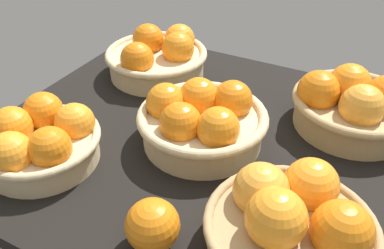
{
  "coord_description": "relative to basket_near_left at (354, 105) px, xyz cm",
  "views": [
    {
      "loc": [
        -26.54,
        57.57,
        51.46
      ],
      "look_at": [
        2.42,
        2.36,
        7.0
      ],
      "focal_mm": 38.24,
      "sensor_mm": 36.0,
      "label": 1
    }
  ],
  "objects": [
    {
      "name": "market_tray",
      "position": [
        23.32,
        16.85,
        -6.67
      ],
      "size": [
        84.0,
        72.0,
        3.0
      ],
      "primitive_type": "cube",
      "color": "black",
      "rests_on": "ground"
    },
    {
      "name": "basket_near_left",
      "position": [
        0.0,
        0.0,
        0.0
      ],
      "size": [
        24.6,
        24.6,
        12.47
      ],
      "color": "tan",
      "rests_on": "market_tray"
    },
    {
      "name": "basket_center",
      "position": [
        24.26,
        18.32,
        -0.19
      ],
      "size": [
        24.56,
        24.56,
        11.51
      ],
      "color": "#D3BC8C",
      "rests_on": "market_tray"
    },
    {
      "name": "basket_near_right",
      "position": [
        45.76,
        -1.29,
        -0.54
      ],
      "size": [
        24.51,
        24.51,
        11.42
      ],
      "color": "#D3BC8C",
      "rests_on": "market_tray"
    },
    {
      "name": "basket_far_left",
      "position": [
        2.16,
        34.43,
        -0.46
      ],
      "size": [
        24.1,
        24.1,
        12.25
      ],
      "color": "tan",
      "rests_on": "market_tray"
    },
    {
      "name": "basket_far_right",
      "position": [
        46.92,
        36.43,
        -0.74
      ],
      "size": [
        21.44,
        21.44,
        10.28
      ],
      "color": "#D3BC8C",
      "rests_on": "market_tray"
    },
    {
      "name": "loose_orange_front_gap",
      "position": [
        19.4,
        43.17,
        -1.25
      ],
      "size": [
        7.84,
        7.84,
        7.84
      ],
      "primitive_type": "sphere",
      "color": "orange",
      "rests_on": "market_tray"
    }
  ]
}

